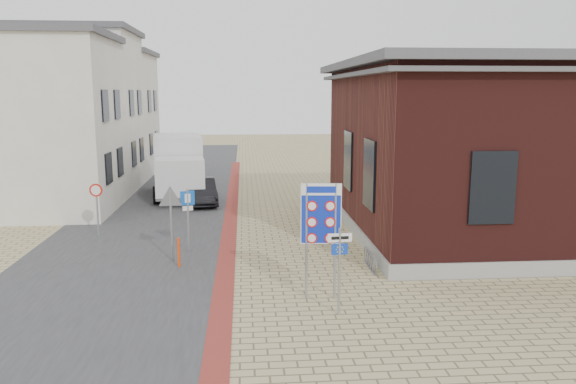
{
  "coord_description": "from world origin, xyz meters",
  "views": [
    {
      "loc": [
        -1.35,
        -14.9,
        5.62
      ],
      "look_at": [
        0.14,
        4.08,
        2.2
      ],
      "focal_mm": 35.0,
      "sensor_mm": 36.0,
      "label": 1
    }
  ],
  "objects": [
    {
      "name": "speed_sign",
      "position": [
        -7.03,
        6.77,
        1.42
      ],
      "size": [
        0.51,
        0.07,
        2.15
      ],
      "rotation": [
        0.0,
        0.0,
        -0.06
      ],
      "color": "gray",
      "rests_on": "ground"
    },
    {
      "name": "townhouse_mid",
      "position": [
        -10.99,
        18.0,
        4.57
      ],
      "size": [
        7.4,
        6.4,
        9.1
      ],
      "color": "beige",
      "rests_on": "ground"
    },
    {
      "name": "brick_building",
      "position": [
        8.99,
        7.0,
        3.49
      ],
      "size": [
        13.0,
        13.0,
        6.8
      ],
      "color": "gray",
      "rests_on": "ground"
    },
    {
      "name": "parking_sign",
      "position": [
        -3.34,
        4.5,
        1.53
      ],
      "size": [
        0.49,
        0.2,
        2.28
      ],
      "rotation": [
        0.0,
        0.0,
        0.33
      ],
      "color": "gray",
      "rests_on": "ground"
    },
    {
      "name": "ground",
      "position": [
        0.0,
        0.0,
        0.0
      ],
      "size": [
        120.0,
        120.0,
        0.0
      ],
      "primitive_type": "plane",
      "color": "tan",
      "rests_on": "ground"
    },
    {
      "name": "townhouse_far",
      "position": [
        -10.99,
        24.0,
        4.17
      ],
      "size": [
        7.4,
        6.4,
        8.3
      ],
      "color": "beige",
      "rests_on": "ground"
    },
    {
      "name": "essen_sign",
      "position": [
        1.0,
        -1.5,
        1.49
      ],
      "size": [
        0.61,
        0.09,
        2.28
      ],
      "rotation": [
        0.0,
        0.0,
        0.09
      ],
      "color": "gray",
      "rests_on": "ground"
    },
    {
      "name": "box_truck",
      "position": [
        -4.89,
        15.52,
        1.68
      ],
      "size": [
        3.27,
        6.48,
        3.25
      ],
      "rotation": [
        0.0,
        0.0,
        0.13
      ],
      "color": "slate",
      "rests_on": "ground"
    },
    {
      "name": "border_sign",
      "position": [
        0.69,
        -0.32,
        2.33
      ],
      "size": [
        1.1,
        0.15,
        3.22
      ],
      "rotation": [
        0.0,
        0.0,
        -0.09
      ],
      "color": "gray",
      "rests_on": "ground"
    },
    {
      "name": "sedan",
      "position": [
        -3.53,
        13.29,
        0.64
      ],
      "size": [
        1.92,
        4.07,
        1.29
      ],
      "primitive_type": "imported",
      "rotation": [
        0.0,
        0.0,
        0.15
      ],
      "color": "black",
      "rests_on": "ground"
    },
    {
      "name": "yield_sign",
      "position": [
        -3.8,
        3.5,
        1.92
      ],
      "size": [
        0.89,
        0.13,
        2.51
      ],
      "rotation": [
        0.0,
        0.0,
        0.08
      ],
      "color": "gray",
      "rests_on": "ground"
    },
    {
      "name": "bike_rack",
      "position": [
        2.65,
        2.2,
        0.26
      ],
      "size": [
        0.08,
        1.8,
        0.6
      ],
      "color": "slate",
      "rests_on": "ground"
    },
    {
      "name": "townhouse_near",
      "position": [
        -10.99,
        12.0,
        4.17
      ],
      "size": [
        7.4,
        6.4,
        8.3
      ],
      "color": "beige",
      "rests_on": "ground"
    },
    {
      "name": "curb_strip",
      "position": [
        -2.0,
        10.0,
        0.01
      ],
      "size": [
        0.6,
        40.0,
        0.02
      ],
      "primitive_type": "cube",
      "color": "maroon",
      "rests_on": "ground"
    },
    {
      "name": "road_strip",
      "position": [
        -5.5,
        15.0,
        0.01
      ],
      "size": [
        7.0,
        60.0,
        0.02
      ],
      "primitive_type": "cube",
      "color": "#38383A",
      "rests_on": "ground"
    },
    {
      "name": "bollard",
      "position": [
        -3.5,
        2.8,
        0.49
      ],
      "size": [
        0.12,
        0.12,
        0.98
      ],
      "primitive_type": "cylinder",
      "rotation": [
        0.0,
        0.0,
        0.42
      ],
      "color": "#E93F0C",
      "rests_on": "ground"
    }
  ]
}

